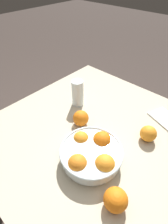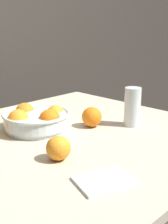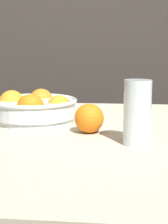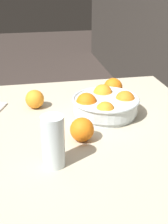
{
  "view_description": "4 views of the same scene",
  "coord_description": "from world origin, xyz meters",
  "px_view_note": "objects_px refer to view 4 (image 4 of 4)",
  "views": [
    {
      "loc": [
        -0.35,
        0.47,
        1.41
      ],
      "look_at": [
        0.09,
        -0.01,
        0.83
      ],
      "focal_mm": 28.0,
      "sensor_mm": 36.0,
      "label": 1
    },
    {
      "loc": [
        -0.78,
        -0.8,
        1.17
      ],
      "look_at": [
        0.07,
        0.02,
        0.82
      ],
      "focal_mm": 50.0,
      "sensor_mm": 36.0,
      "label": 2
    },
    {
      "loc": [
        0.18,
        -0.98,
        1.0
      ],
      "look_at": [
        0.08,
        0.01,
        0.82
      ],
      "focal_mm": 60.0,
      "sensor_mm": 36.0,
      "label": 3
    },
    {
      "loc": [
        0.98,
        -0.16,
        1.28
      ],
      "look_at": [
        0.03,
        0.03,
        0.83
      ],
      "focal_mm": 50.0,
      "sensor_mm": 36.0,
      "label": 4
    }
  ],
  "objects_px": {
    "juice_glass": "(53,145)",
    "fruit_bowl": "(105,104)",
    "orange_loose_front": "(35,99)",
    "orange_loose_near_bowl": "(82,130)",
    "orange_loose_aside": "(113,87)"
  },
  "relations": [
    {
      "from": "orange_loose_near_bowl",
      "to": "orange_loose_aside",
      "type": "xyz_separation_m",
      "value": [
        -0.36,
        0.21,
        0.0
      ]
    },
    {
      "from": "juice_glass",
      "to": "orange_loose_aside",
      "type": "distance_m",
      "value": 0.58
    },
    {
      "from": "fruit_bowl",
      "to": "juice_glass",
      "type": "height_order",
      "value": "juice_glass"
    },
    {
      "from": "fruit_bowl",
      "to": "orange_loose_front",
      "type": "relative_size",
      "value": 3.43
    },
    {
      "from": "fruit_bowl",
      "to": "orange_loose_near_bowl",
      "type": "xyz_separation_m",
      "value": [
        0.18,
        -0.13,
        -0.0
      ]
    },
    {
      "from": "juice_glass",
      "to": "fruit_bowl",
      "type": "bearing_deg",
      "value": 142.68
    },
    {
      "from": "orange_loose_front",
      "to": "orange_loose_aside",
      "type": "xyz_separation_m",
      "value": [
        -0.06,
        0.35,
        0.0
      ]
    },
    {
      "from": "fruit_bowl",
      "to": "orange_loose_near_bowl",
      "type": "height_order",
      "value": "fruit_bowl"
    },
    {
      "from": "fruit_bowl",
      "to": "orange_loose_aside",
      "type": "distance_m",
      "value": 0.2
    },
    {
      "from": "orange_loose_front",
      "to": "orange_loose_near_bowl",
      "type": "bearing_deg",
      "value": 24.85
    },
    {
      "from": "juice_glass",
      "to": "orange_loose_near_bowl",
      "type": "relative_size",
      "value": 1.95
    },
    {
      "from": "fruit_bowl",
      "to": "juice_glass",
      "type": "bearing_deg",
      "value": -37.32
    },
    {
      "from": "fruit_bowl",
      "to": "orange_loose_aside",
      "type": "relative_size",
      "value": 3.12
    },
    {
      "from": "orange_loose_near_bowl",
      "to": "juice_glass",
      "type": "bearing_deg",
      "value": -40.55
    },
    {
      "from": "fruit_bowl",
      "to": "orange_loose_front",
      "type": "bearing_deg",
      "value": -114.32
    }
  ]
}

